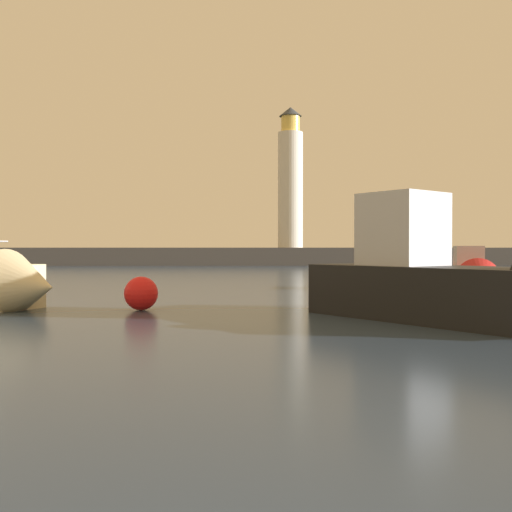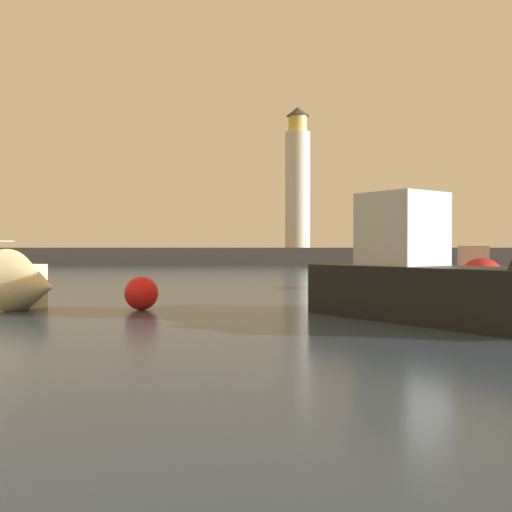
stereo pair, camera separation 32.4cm
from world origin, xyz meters
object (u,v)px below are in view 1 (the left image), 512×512
at_px(motorboat_4, 464,284).
at_px(mooring_buoy, 141,293).
at_px(lighthouse, 290,181).
at_px(motorboat_2, 473,277).

bearing_deg(motorboat_4, mooring_buoy, 157.95).
bearing_deg(motorboat_4, lighthouse, 89.61).
height_order(motorboat_2, motorboat_4, motorboat_4).
distance_m(motorboat_2, motorboat_4, 12.01).
relative_size(motorboat_4, mooring_buoy, 7.85).
bearing_deg(lighthouse, motorboat_4, -90.39).
xyz_separation_m(lighthouse, motorboat_4, (-0.36, -52.72, -8.79)).
bearing_deg(motorboat_2, mooring_buoy, -152.16).
xyz_separation_m(lighthouse, mooring_buoy, (-9.42, -49.05, -9.31)).
height_order(motorboat_4, mooring_buoy, motorboat_4).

